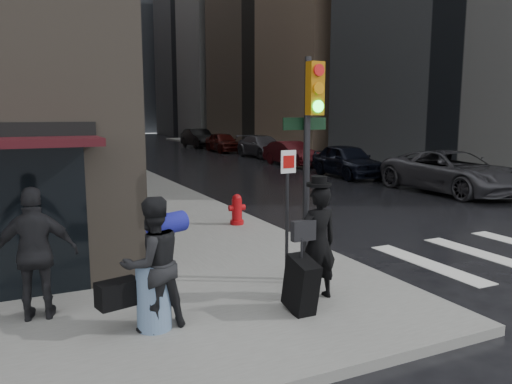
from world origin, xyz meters
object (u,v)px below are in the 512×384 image
(parked_car_1, at_px, (347,160))
(parked_car_3, at_px, (263,146))
(parked_car_2, at_px, (291,154))
(parked_car_5, at_px, (198,138))
(man_jeans, at_px, (152,264))
(fire_hydrant, at_px, (237,211))
(parked_car_4, at_px, (223,142))
(traffic_light, at_px, (308,139))
(man_overcoat, at_px, (314,249))
(man_greycoat, at_px, (36,254))
(parked_car_0, at_px, (452,172))

(parked_car_1, height_order, parked_car_3, parked_car_1)
(parked_car_2, bearing_deg, parked_car_3, 77.87)
(parked_car_2, distance_m, parked_car_5, 17.43)
(man_jeans, distance_m, fire_hydrant, 6.58)
(parked_car_5, bearing_deg, parked_car_4, -90.44)
(traffic_light, relative_size, parked_car_4, 0.84)
(traffic_light, xyz_separation_m, parked_car_1, (9.98, 12.69, -1.83))
(man_overcoat, relative_size, parked_car_2, 0.46)
(fire_hydrant, height_order, parked_car_5, parked_car_5)
(man_greycoat, distance_m, parked_car_4, 33.29)
(parked_car_1, xyz_separation_m, parked_car_4, (0.46, 17.43, -0.02))
(parked_car_5, bearing_deg, parked_car_3, -87.47)
(man_jeans, height_order, fire_hydrant, man_jeans)
(traffic_light, relative_size, parked_car_0, 0.65)
(man_greycoat, bearing_deg, parked_car_1, -129.24)
(traffic_light, distance_m, parked_car_2, 21.18)
(parked_car_2, height_order, parked_car_4, parked_car_4)
(parked_car_3, bearing_deg, parked_car_5, 92.89)
(man_jeans, xyz_separation_m, traffic_light, (2.90, 0.79, 1.56))
(traffic_light, distance_m, parked_car_4, 31.93)
(traffic_light, xyz_separation_m, parked_car_0, (10.75, 6.88, -1.81))
(parked_car_2, bearing_deg, traffic_light, -121.26)
(fire_hydrant, distance_m, parked_car_2, 16.73)
(traffic_light, distance_m, parked_car_5, 37.44)
(fire_hydrant, bearing_deg, parked_car_3, 62.02)
(man_overcoat, relative_size, fire_hydrant, 2.45)
(man_jeans, distance_m, parked_car_0, 15.66)
(parked_car_4, bearing_deg, traffic_light, -108.40)
(man_greycoat, xyz_separation_m, parked_car_5, (14.65, 35.67, -0.27))
(man_overcoat, xyz_separation_m, man_greycoat, (-3.90, 1.12, 0.12))
(fire_hydrant, bearing_deg, parked_car_2, 55.65)
(man_overcoat, distance_m, parked_car_0, 13.56)
(man_jeans, height_order, parked_car_3, man_jeans)
(man_jeans, relative_size, fire_hydrant, 2.25)
(traffic_light, bearing_deg, parked_car_5, 70.91)
(parked_car_1, xyz_separation_m, parked_car_5, (0.38, 23.24, 0.04))
(man_overcoat, height_order, parked_car_4, man_overcoat)
(parked_car_1, bearing_deg, parked_car_4, 94.00)
(traffic_light, height_order, parked_car_4, traffic_light)
(traffic_light, xyz_separation_m, parked_car_3, (11.12, 24.31, -1.87))
(traffic_light, height_order, fire_hydrant, traffic_light)
(traffic_light, height_order, parked_car_5, traffic_light)
(man_jeans, xyz_separation_m, fire_hydrant, (3.60, 5.48, -0.56))
(fire_hydrant, bearing_deg, parked_car_5, 72.80)
(man_greycoat, bearing_deg, man_jeans, 152.48)
(man_overcoat, relative_size, man_greycoat, 1.04)
(man_greycoat, xyz_separation_m, parked_car_4, (14.73, 29.86, -0.32))
(man_overcoat, xyz_separation_m, parked_car_2, (10.52, 19.35, -0.27))
(parked_car_4, bearing_deg, man_jeans, -112.62)
(traffic_light, bearing_deg, man_jeans, -167.75)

